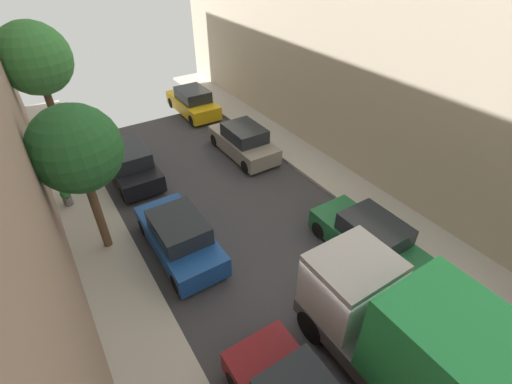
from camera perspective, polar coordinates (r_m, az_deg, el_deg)
name	(u,v)px	position (r m, az deg, el deg)	size (l,w,h in m)	color
ground	(335,318)	(11.53, 12.36, -18.84)	(32.00, 32.00, 0.00)	#38383D
sidewalk_right	(440,250)	(14.52, 27.03, -8.13)	(2.00, 44.00, 0.15)	#B7B2A8
parked_car_left_2	(179,237)	(12.79, -12.00, -6.89)	(1.78, 4.20, 1.57)	#194799
parked_car_left_3	(130,165)	(17.18, -19.29, 4.12)	(1.78, 4.20, 1.57)	black
parked_car_right_2	(369,239)	(13.02, 17.44, -7.08)	(1.78, 4.20, 1.57)	#1E6638
parked_car_right_3	(244,142)	(18.09, -1.98, 7.97)	(1.78, 4.20, 1.57)	gray
parked_car_right_4	(193,102)	(22.90, -9.93, 13.78)	(1.78, 4.20, 1.57)	gold
delivery_truck	(438,366)	(9.36, 26.81, -23.27)	(2.26, 6.60, 3.38)	#4C4C51
street_tree_0	(77,150)	(11.95, -26.47, 5.99)	(2.68, 2.68, 5.24)	brown
street_tree_2	(35,59)	(19.29, -31.57, 17.41)	(3.14, 3.14, 6.12)	brown
potted_plant_1	(66,196)	(16.45, -27.76, -0.62)	(0.41, 0.41, 0.75)	slate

